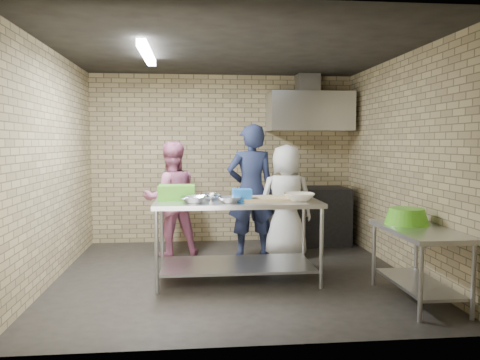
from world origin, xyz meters
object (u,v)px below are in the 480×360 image
man_navy (251,191)px  woman_white (286,201)px  bottle_red (310,117)px  woman_pink (171,199)px  stove (309,216)px  green_basin (407,216)px  side_counter (418,265)px  prep_table (237,240)px  blue_tub (242,195)px  green_crate (177,192)px

man_navy → woman_white: size_ratio=1.18×
bottle_red → woman_pink: 2.64m
stove → green_basin: size_ratio=2.61×
side_counter → prep_table: bearing=152.8°
green_basin → woman_pink: bearing=143.2°
stove → blue_tub: bearing=-123.3°
stove → woman_white: 1.03m
prep_table → bottle_red: bearing=56.5°
stove → bottle_red: 1.60m
blue_tub → woman_pink: 1.64m
prep_table → side_counter: prep_table is taller
man_navy → woman_pink: bearing=-11.9°
green_basin → woman_white: woman_white is taller
man_navy → woman_white: bearing=162.6°
stove → side_counter: bearing=-80.7°
green_basin → woman_pink: (-2.58, 1.93, -0.02)m
green_basin → man_navy: (-1.45, 1.79, 0.10)m
woman_pink → green_basin: bearing=127.9°
blue_tub → man_navy: 1.26m
green_basin → bottle_red: (-0.38, 2.74, 1.19)m
green_basin → side_counter: bearing=-85.4°
man_navy → woman_pink: man_navy is taller
green_crate → bottle_red: (2.08, 1.96, 1.00)m
side_counter → blue_tub: bearing=154.8°
woman_pink → man_navy: bearing=157.9°
stove → green_basin: (0.43, -2.50, 0.38)m
prep_table → stove: bearing=54.2°
side_counter → blue_tub: size_ratio=5.69×
blue_tub → woman_white: bearing=56.9°
side_counter → bottle_red: (-0.40, 2.99, 1.65)m
green_crate → man_navy: bearing=45.3°
green_crate → green_basin: green_crate is taller
woman_white → blue_tub: bearing=56.1°
green_crate → man_navy: (1.00, 1.01, -0.10)m
green_basin → woman_pink: woman_pink is taller
stove → man_navy: bearing=-145.4°
man_navy → side_counter: bearing=120.6°
blue_tub → bottle_red: bottle_red is taller
woman_pink → woman_white: (1.61, -0.24, -0.02)m
woman_pink → woman_white: woman_pink is taller
green_basin → stove: bearing=99.8°
side_counter → blue_tub: blue_tub is taller
side_counter → stove: stove is taller
bottle_red → green_crate: bearing=-136.6°
bottle_red → green_basin: bearing=-82.1°
blue_tub → stove: bearing=56.7°
bottle_red → man_navy: size_ratio=0.10×
woman_pink → woman_white: 1.63m
woman_pink → side_counter: bearing=124.7°
stove → woman_white: bearing=-123.7°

